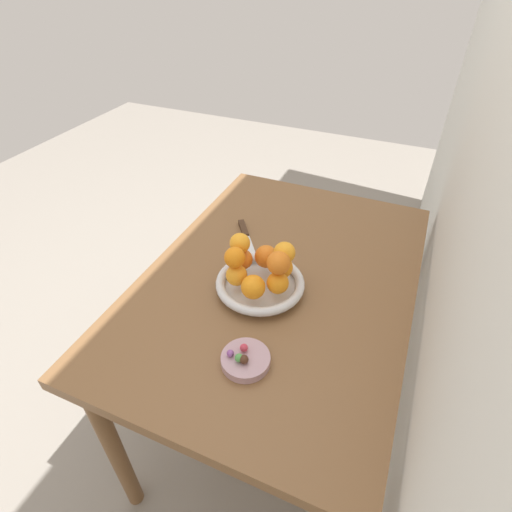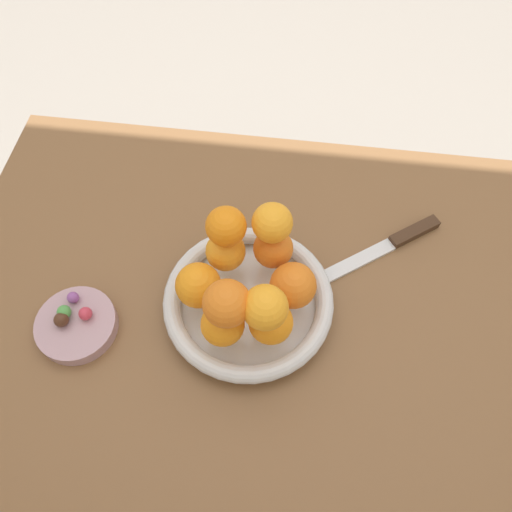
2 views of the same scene
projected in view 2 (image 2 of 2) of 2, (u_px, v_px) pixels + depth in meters
ground_plane at (279, 435)px, 1.37m from camera, size 6.00×6.00×0.00m
dining_table at (295, 353)px, 0.81m from camera, size 1.10×0.76×0.74m
fruit_bowl at (248, 301)px, 0.73m from camera, size 0.25×0.25×0.04m
candy_dish at (77, 325)px, 0.72m from camera, size 0.12×0.12×0.02m
orange_0 at (293, 285)px, 0.69m from camera, size 0.07×0.07×0.07m
orange_1 at (273, 248)px, 0.72m from camera, size 0.06×0.06×0.06m
orange_2 at (226, 251)px, 0.72m from camera, size 0.06×0.06×0.06m
orange_3 at (198, 285)px, 0.69m from camera, size 0.06×0.06×0.06m
orange_4 at (223, 324)px, 0.66m from camera, size 0.06×0.06×0.06m
orange_5 at (271, 322)px, 0.66m from camera, size 0.06×0.06×0.06m
orange_6 at (265, 308)px, 0.61m from camera, size 0.06×0.06×0.06m
orange_7 at (226, 226)px, 0.67m from camera, size 0.06×0.06×0.06m
orange_8 at (272, 223)px, 0.68m from camera, size 0.06×0.06×0.06m
orange_9 at (227, 303)px, 0.61m from camera, size 0.06×0.06×0.06m
candy_ball_0 at (64, 312)px, 0.71m from camera, size 0.02×0.02×0.02m
candy_ball_1 at (85, 314)px, 0.71m from camera, size 0.02×0.02×0.02m
candy_ball_2 at (73, 298)px, 0.72m from camera, size 0.02×0.02×0.02m
candy_ball_3 at (61, 320)px, 0.70m from camera, size 0.02×0.02×0.02m
knife at (383, 248)px, 0.80m from camera, size 0.22×0.17×0.01m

